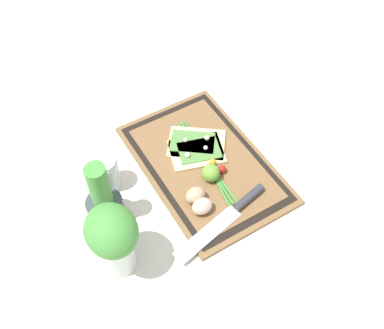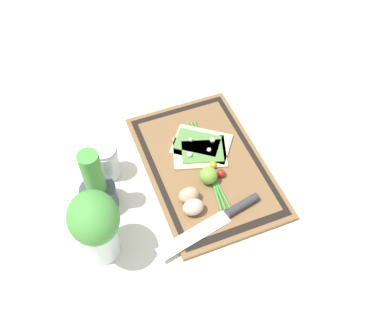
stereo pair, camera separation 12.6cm
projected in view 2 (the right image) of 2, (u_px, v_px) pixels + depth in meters
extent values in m
plane|color=silver|center=(205.00, 167.00, 1.29)|extent=(6.00, 6.00, 0.00)
cube|color=brown|center=(205.00, 166.00, 1.29)|extent=(0.50, 0.33, 0.01)
cube|color=black|center=(205.00, 164.00, 1.28)|extent=(0.47, 0.30, 0.00)
cube|color=brown|center=(205.00, 164.00, 1.28)|extent=(0.43, 0.27, 0.00)
cube|color=beige|center=(202.00, 144.00, 1.32)|extent=(0.19, 0.20, 0.01)
cube|color=#568942|center=(198.00, 142.00, 1.32)|extent=(0.14, 0.15, 0.00)
sphere|color=silver|center=(212.00, 140.00, 1.31)|extent=(0.02, 0.02, 0.02)
sphere|color=silver|center=(191.00, 140.00, 1.32)|extent=(0.01, 0.01, 0.01)
cube|color=beige|center=(198.00, 153.00, 1.30)|extent=(0.16, 0.18, 0.01)
cube|color=#568942|center=(202.00, 151.00, 1.30)|extent=(0.11, 0.14, 0.00)
sphere|color=silver|center=(190.00, 155.00, 1.28)|extent=(0.02, 0.02, 0.02)
sphere|color=silver|center=(209.00, 150.00, 1.29)|extent=(0.01, 0.01, 0.01)
cube|color=silver|center=(194.00, 235.00, 1.14)|extent=(0.08, 0.21, 0.00)
cylinder|color=#38383D|center=(242.00, 205.00, 1.19)|extent=(0.04, 0.10, 0.02)
ellipsoid|color=tan|center=(189.00, 195.00, 1.19)|extent=(0.04, 0.06, 0.04)
ellipsoid|color=beige|center=(193.00, 207.00, 1.17)|extent=(0.04, 0.06, 0.04)
sphere|color=#70A838|center=(208.00, 175.00, 1.23)|extent=(0.05, 0.05, 0.05)
sphere|color=red|center=(221.00, 173.00, 1.25)|extent=(0.02, 0.02, 0.02)
sphere|color=gold|center=(213.00, 165.00, 1.27)|extent=(0.02, 0.02, 0.02)
cylinder|color=#47933D|center=(207.00, 163.00, 1.28)|extent=(0.32, 0.06, 0.01)
cylinder|color=#47933D|center=(207.00, 163.00, 1.28)|extent=(0.33, 0.04, 0.01)
cylinder|color=#47933D|center=(207.00, 163.00, 1.28)|extent=(0.33, 0.01, 0.01)
cylinder|color=#3D474C|center=(99.00, 197.00, 1.19)|extent=(0.09, 0.09, 0.07)
cylinder|color=#47933D|center=(94.00, 177.00, 1.12)|extent=(0.05, 0.05, 0.18)
cylinder|color=silver|center=(107.00, 162.00, 1.24)|extent=(0.07, 0.07, 0.10)
cylinder|color=#B73323|center=(108.00, 169.00, 1.27)|extent=(0.06, 0.06, 0.03)
cylinder|color=silver|center=(103.00, 150.00, 1.20)|extent=(0.07, 0.07, 0.01)
cylinder|color=silver|center=(101.00, 240.00, 1.09)|extent=(0.08, 0.08, 0.11)
ellipsoid|color=#47933D|center=(93.00, 218.00, 1.01)|extent=(0.14, 0.12, 0.11)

